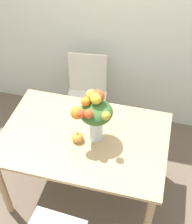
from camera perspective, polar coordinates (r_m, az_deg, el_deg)
name	(u,v)px	position (r m, az deg, el deg)	size (l,w,h in m)	color
ground_plane	(86,189)	(3.17, -1.85, -13.87)	(12.00, 12.00, 0.00)	brown
wall_back	(116,7)	(3.14, 3.73, 18.65)	(8.00, 0.06, 2.70)	silver
dining_table	(84,145)	(2.63, -2.18, -5.97)	(1.36, 0.90, 0.78)	tan
flower_vase	(95,114)	(2.33, -0.27, -0.35)	(0.29, 0.28, 0.46)	silver
pumpkin	(77,137)	(2.49, -3.40, -4.61)	(0.10, 0.10, 0.09)	gold
dining_chair_near_window	(86,96)	(3.34, -1.77, 2.90)	(0.47, 0.47, 0.94)	silver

